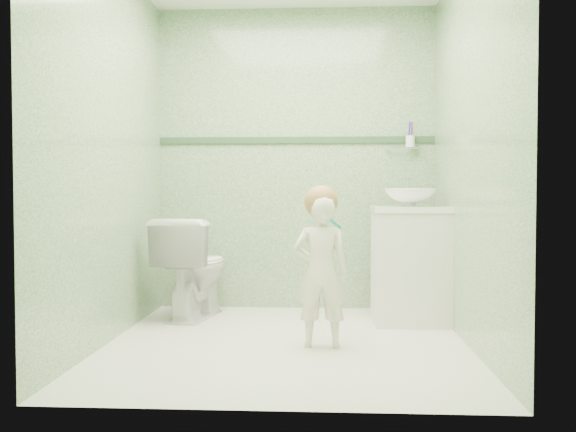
{
  "coord_description": "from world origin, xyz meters",
  "views": [
    {
      "loc": [
        0.24,
        -3.97,
        0.92
      ],
      "look_at": [
        0.0,
        0.15,
        0.78
      ],
      "focal_mm": 40.54,
      "sensor_mm": 36.0,
      "label": 1
    }
  ],
  "objects": [
    {
      "name": "vanity",
      "position": [
        0.84,
        0.7,
        0.4
      ],
      "size": [
        0.52,
        0.5,
        0.8
      ],
      "primitive_type": "cube",
      "color": "silver",
      "rests_on": "ground"
    },
    {
      "name": "trim_stripe",
      "position": [
        0.0,
        1.24,
        1.35
      ],
      "size": [
        2.2,
        0.02,
        0.05
      ],
      "primitive_type": "cube",
      "color": "#2D4B2F",
      "rests_on": "room_shell"
    },
    {
      "name": "faucet",
      "position": [
        0.84,
        0.89,
        0.97
      ],
      "size": [
        0.03,
        0.13,
        0.18
      ],
      "color": "silver",
      "rests_on": "counter"
    },
    {
      "name": "hair_cap",
      "position": [
        0.21,
        -0.06,
        0.87
      ],
      "size": [
        0.2,
        0.2,
        0.2
      ],
      "primitive_type": "sphere",
      "color": "#A2723F",
      "rests_on": "toddler"
    },
    {
      "name": "basin",
      "position": [
        0.84,
        0.7,
        0.89
      ],
      "size": [
        0.37,
        0.37,
        0.13
      ],
      "primitive_type": "imported",
      "color": "white",
      "rests_on": "counter"
    },
    {
      "name": "toilet",
      "position": [
        -0.74,
        0.8,
        0.37
      ],
      "size": [
        0.54,
        0.79,
        0.74
      ],
      "primitive_type": "imported",
      "rotation": [
        0.0,
        0.0,
        2.96
      ],
      "color": "white",
      "rests_on": "ground"
    },
    {
      "name": "toddler",
      "position": [
        0.21,
        -0.09,
        0.45
      ],
      "size": [
        0.34,
        0.23,
        0.91
      ],
      "primitive_type": "imported",
      "rotation": [
        0.0,
        0.0,
        3.17
      ],
      "color": "silver",
      "rests_on": "ground"
    },
    {
      "name": "cup_holder",
      "position": [
        0.89,
        1.18,
        1.33
      ],
      "size": [
        0.26,
        0.07,
        0.21
      ],
      "color": "silver",
      "rests_on": "room_shell"
    },
    {
      "name": "ground",
      "position": [
        0.0,
        0.0,
        0.0
      ],
      "size": [
        2.5,
        2.5,
        0.0
      ],
      "primitive_type": "plane",
      "color": "white",
      "rests_on": "ground"
    },
    {
      "name": "counter",
      "position": [
        0.84,
        0.7,
        0.81
      ],
      "size": [
        0.54,
        0.52,
        0.04
      ],
      "primitive_type": "cube",
      "color": "white",
      "rests_on": "vanity"
    },
    {
      "name": "room_shell",
      "position": [
        0.0,
        0.0,
        1.2
      ],
      "size": [
        2.5,
        2.54,
        2.4
      ],
      "color": "#678E65",
      "rests_on": "ground"
    },
    {
      "name": "teal_toothbrush",
      "position": [
        0.29,
        -0.21,
        0.75
      ],
      "size": [
        0.11,
        0.13,
        0.08
      ],
      "color": "#038079",
      "rests_on": "toddler"
    }
  ]
}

